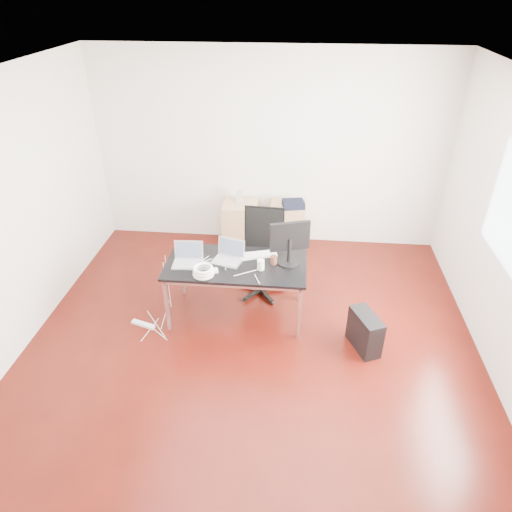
# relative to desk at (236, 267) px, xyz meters

# --- Properties ---
(room_shell) EXTENTS (5.00, 5.00, 5.00)m
(room_shell) POSITION_rel_desk_xyz_m (0.27, -0.56, 0.73)
(room_shell) COLOR #390B06
(room_shell) RESTS_ON ground
(desk) EXTENTS (1.60, 0.80, 0.73)m
(desk) POSITION_rel_desk_xyz_m (0.00, 0.00, 0.00)
(desk) COLOR black
(desk) RESTS_ON ground
(office_chair) EXTENTS (0.51, 0.52, 1.08)m
(office_chair) POSITION_rel_desk_xyz_m (0.25, 0.57, -0.07)
(office_chair) COLOR black
(office_chair) RESTS_ON ground
(filing_cabinet_left) EXTENTS (0.50, 0.50, 0.70)m
(filing_cabinet_left) POSITION_rel_desk_xyz_m (-0.16, 1.67, -0.33)
(filing_cabinet_left) COLOR #AB8155
(filing_cabinet_left) RESTS_ON ground
(filing_cabinet_right) EXTENTS (0.50, 0.50, 0.70)m
(filing_cabinet_right) POSITION_rel_desk_xyz_m (0.53, 1.67, -0.33)
(filing_cabinet_right) COLOR #AB8155
(filing_cabinet_right) RESTS_ON ground
(pc_tower) EXTENTS (0.36, 0.49, 0.44)m
(pc_tower) POSITION_rel_desk_xyz_m (1.46, -0.44, -0.46)
(pc_tower) COLOR black
(pc_tower) RESTS_ON ground
(wastebasket) EXTENTS (0.30, 0.30, 0.28)m
(wastebasket) POSITION_rel_desk_xyz_m (0.25, 1.48, -0.54)
(wastebasket) COLOR black
(wastebasket) RESTS_ON ground
(power_strip) EXTENTS (0.30, 0.15, 0.04)m
(power_strip) POSITION_rel_desk_xyz_m (-1.08, -0.33, -0.66)
(power_strip) COLOR white
(power_strip) RESTS_ON ground
(laptop_left) EXTENTS (0.34, 0.27, 0.23)m
(laptop_left) POSITION_rel_desk_xyz_m (-0.55, -0.04, 0.11)
(laptop_left) COLOR silver
(laptop_left) RESTS_ON desk
(laptop_right) EXTENTS (0.39, 0.34, 0.23)m
(laptop_right) POSITION_rel_desk_xyz_m (-0.09, 0.07, 0.11)
(laptop_right) COLOR silver
(laptop_right) RESTS_ON desk
(monitor) EXTENTS (0.44, 0.26, 0.51)m
(monitor) POSITION_rel_desk_xyz_m (0.60, 0.08, 0.34)
(monitor) COLOR black
(monitor) RESTS_ON desk
(keyboard) EXTENTS (0.46, 0.26, 0.02)m
(keyboard) POSITION_rel_desk_xyz_m (0.23, 0.19, 0.06)
(keyboard) COLOR white
(keyboard) RESTS_ON desk
(cup_white) EXTENTS (0.10, 0.10, 0.12)m
(cup_white) POSITION_rel_desk_xyz_m (0.29, -0.09, 0.11)
(cup_white) COLOR white
(cup_white) RESTS_ON desk
(cup_brown) EXTENTS (0.10, 0.10, 0.10)m
(cup_brown) POSITION_rel_desk_xyz_m (0.43, 0.04, 0.10)
(cup_brown) COLOR #562D1D
(cup_brown) RESTS_ON desk
(cable_coil) EXTENTS (0.24, 0.24, 0.11)m
(cable_coil) POSITION_rel_desk_xyz_m (-0.32, -0.27, 0.11)
(cable_coil) COLOR white
(cable_coil) RESTS_ON desk
(power_adapter) EXTENTS (0.09, 0.09, 0.03)m
(power_adapter) POSITION_rel_desk_xyz_m (-0.21, -0.19, 0.07)
(power_adapter) COLOR white
(power_adapter) RESTS_ON desk
(speaker) EXTENTS (0.09, 0.08, 0.18)m
(speaker) POSITION_rel_desk_xyz_m (-0.18, 1.71, 0.11)
(speaker) COLOR #9E9E9E
(speaker) RESTS_ON filing_cabinet_left
(navy_garment) EXTENTS (0.34, 0.30, 0.09)m
(navy_garment) POSITION_rel_desk_xyz_m (0.60, 1.62, 0.07)
(navy_garment) COLOR black
(navy_garment) RESTS_ON filing_cabinet_right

